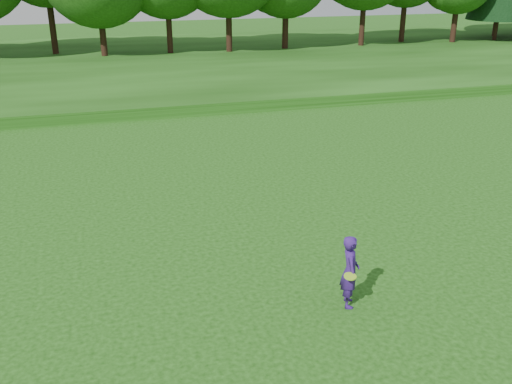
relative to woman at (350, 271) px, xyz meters
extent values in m
plane|color=#163D0B|center=(-0.87, -1.39, -0.85)|extent=(140.00, 140.00, 0.00)
cube|color=#163D0B|center=(-0.87, 32.61, -0.55)|extent=(130.00, 30.00, 0.60)
cube|color=gray|center=(-0.87, 18.61, -0.83)|extent=(130.00, 1.60, 0.04)
imported|color=#381972|center=(0.00, 0.00, 0.00)|extent=(0.57, 0.71, 1.71)
cylinder|color=#9DDC22|center=(-0.15, -0.31, 0.07)|extent=(0.27, 0.28, 0.06)
camera|label=1|loc=(-5.06, -9.98, 6.32)|focal=40.00mm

